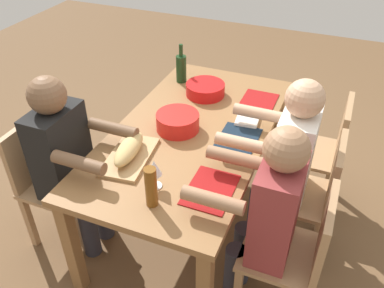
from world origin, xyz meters
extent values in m
plane|color=brown|center=(0.00, 0.00, 0.00)|extent=(8.00, 8.00, 0.00)
cube|color=olive|center=(0.00, 0.00, 0.72)|extent=(1.73, 0.91, 0.04)
cube|color=olive|center=(-0.80, -0.39, 0.35)|extent=(0.07, 0.07, 0.70)
cube|color=olive|center=(0.80, -0.39, 0.35)|extent=(0.07, 0.07, 0.70)
cube|color=olive|center=(-0.80, 0.39, 0.35)|extent=(0.07, 0.07, 0.70)
cube|color=#A87F56|center=(0.00, 0.69, 0.44)|extent=(0.40, 0.40, 0.03)
cube|color=#A87F56|center=(0.00, 0.88, 0.65)|extent=(0.38, 0.04, 0.40)
cube|color=#A87F56|center=(0.17, 0.52, 0.21)|extent=(0.04, 0.04, 0.42)
cube|color=#A87F56|center=(-0.17, 0.52, 0.21)|extent=(0.04, 0.04, 0.42)
cube|color=#A87F56|center=(0.17, 0.86, 0.21)|extent=(0.04, 0.04, 0.42)
cube|color=#A87F56|center=(-0.17, 0.86, 0.21)|extent=(0.04, 0.04, 0.42)
cylinder|color=#2D2D38|center=(0.08, 0.47, 0.23)|extent=(0.11, 0.11, 0.45)
cylinder|color=#2D2D38|center=(-0.08, 0.47, 0.23)|extent=(0.11, 0.11, 0.45)
cube|color=white|center=(0.00, 0.63, 0.73)|extent=(0.34, 0.20, 0.55)
cylinder|color=tan|center=(0.17, 0.36, 0.85)|extent=(0.07, 0.30, 0.07)
cylinder|color=tan|center=(-0.17, 0.36, 0.85)|extent=(0.07, 0.30, 0.07)
sphere|color=tan|center=(0.00, 0.63, 1.09)|extent=(0.21, 0.21, 0.21)
cube|color=#A87F56|center=(0.48, -0.69, 0.44)|extent=(0.40, 0.40, 0.03)
cube|color=#A87F56|center=(0.48, -0.88, 0.65)|extent=(0.38, 0.04, 0.40)
cube|color=#A87F56|center=(0.31, -0.52, 0.21)|extent=(0.04, 0.04, 0.42)
cube|color=#A87F56|center=(0.65, -0.52, 0.21)|extent=(0.04, 0.04, 0.42)
cube|color=#A87F56|center=(0.31, -0.86, 0.21)|extent=(0.04, 0.04, 0.42)
cube|color=#A87F56|center=(0.65, -0.86, 0.21)|extent=(0.04, 0.04, 0.42)
cylinder|color=#2D2D38|center=(0.40, -0.47, 0.23)|extent=(0.11, 0.11, 0.45)
cylinder|color=#2D2D38|center=(0.56, -0.47, 0.23)|extent=(0.11, 0.11, 0.45)
cube|color=black|center=(0.48, -0.63, 0.73)|extent=(0.34, 0.20, 0.55)
cylinder|color=brown|center=(0.31, -0.36, 0.85)|extent=(0.07, 0.30, 0.07)
cylinder|color=brown|center=(0.65, -0.36, 0.85)|extent=(0.07, 0.30, 0.07)
sphere|color=brown|center=(0.48, -0.63, 1.09)|extent=(0.21, 0.21, 0.21)
cube|color=#A87F56|center=(-0.48, 0.69, 0.44)|extent=(0.40, 0.40, 0.03)
cube|color=#A87F56|center=(-0.48, 0.88, 0.65)|extent=(0.38, 0.04, 0.40)
cube|color=#A87F56|center=(-0.31, 0.52, 0.21)|extent=(0.04, 0.04, 0.42)
cube|color=#A87F56|center=(-0.65, 0.52, 0.21)|extent=(0.04, 0.04, 0.42)
cube|color=#A87F56|center=(-0.31, 0.86, 0.21)|extent=(0.04, 0.04, 0.42)
cube|color=#A87F56|center=(-0.65, 0.86, 0.21)|extent=(0.04, 0.04, 0.42)
cube|color=#A87F56|center=(0.48, 0.69, 0.44)|extent=(0.40, 0.40, 0.03)
cube|color=#A87F56|center=(0.48, 0.88, 0.65)|extent=(0.38, 0.04, 0.40)
cube|color=#A87F56|center=(0.31, 0.52, 0.21)|extent=(0.04, 0.04, 0.42)
cube|color=#A87F56|center=(0.31, 0.86, 0.21)|extent=(0.04, 0.04, 0.42)
cylinder|color=#2D2D38|center=(0.56, 0.47, 0.23)|extent=(0.11, 0.11, 0.45)
cylinder|color=#2D2D38|center=(0.40, 0.47, 0.23)|extent=(0.11, 0.11, 0.45)
cube|color=maroon|center=(0.48, 0.63, 0.73)|extent=(0.34, 0.20, 0.55)
cylinder|color=#9E7251|center=(0.65, 0.36, 0.85)|extent=(0.07, 0.30, 0.07)
cylinder|color=#9E7251|center=(0.31, 0.36, 0.85)|extent=(0.07, 0.30, 0.07)
sphere|color=#9E7251|center=(0.48, 0.63, 1.09)|extent=(0.21, 0.21, 0.21)
cylinder|color=red|center=(0.03, -0.08, 0.79)|extent=(0.27, 0.27, 0.11)
cylinder|color=beige|center=(0.03, -0.08, 0.83)|extent=(0.23, 0.23, 0.04)
cylinder|color=red|center=(-0.44, -0.08, 0.78)|extent=(0.27, 0.27, 0.09)
cylinder|color=#2D7028|center=(-0.44, -0.08, 0.81)|extent=(0.24, 0.24, 0.03)
cube|color=tan|center=(0.40, -0.22, 0.75)|extent=(0.42, 0.27, 0.02)
ellipsoid|color=tan|center=(0.40, -0.22, 0.81)|extent=(0.33, 0.15, 0.09)
cylinder|color=#193819|center=(-0.57, -0.32, 0.84)|extent=(0.08, 0.08, 0.20)
cylinder|color=#193819|center=(-0.57, -0.32, 0.98)|extent=(0.03, 0.03, 0.09)
cylinder|color=brown|center=(0.68, 0.07, 0.85)|extent=(0.06, 0.06, 0.22)
cylinder|color=silver|center=(0.56, 0.02, 0.74)|extent=(0.07, 0.07, 0.01)
cylinder|color=silver|center=(0.56, 0.02, 0.78)|extent=(0.01, 0.01, 0.07)
cone|color=silver|center=(0.56, 0.02, 0.86)|extent=(0.08, 0.08, 0.08)
cube|color=#142333|center=(0.00, 0.29, 0.74)|extent=(0.32, 0.23, 0.01)
cube|color=maroon|center=(-0.48, 0.29, 0.74)|extent=(0.32, 0.23, 0.01)
cube|color=maroon|center=(0.48, 0.29, 0.74)|extent=(0.32, 0.23, 0.01)
cube|color=white|center=(-0.21, 0.29, 0.75)|extent=(0.15, 0.15, 0.02)
camera|label=1|loc=(1.93, 0.78, 2.14)|focal=37.86mm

